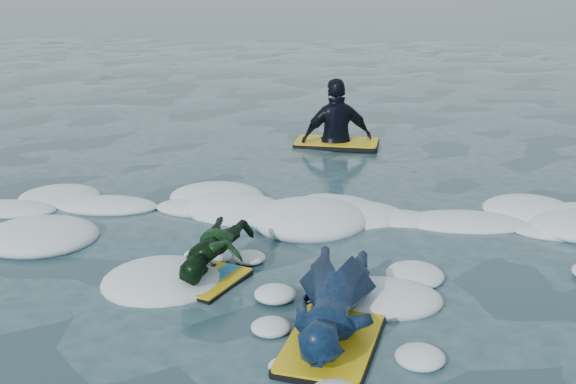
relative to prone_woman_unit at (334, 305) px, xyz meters
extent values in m
plane|color=#18333A|center=(-1.56, 1.02, -0.23)|extent=(120.00, 120.00, 0.00)
cube|color=black|center=(0.00, -0.22, -0.19)|extent=(0.84, 1.25, 0.06)
cube|color=gold|center=(0.00, -0.22, -0.15)|extent=(0.81, 1.22, 0.02)
imported|color=#0A274C|center=(0.00, 0.03, 0.02)|extent=(0.77, 1.77, 0.41)
cube|color=black|center=(-1.06, 0.75, -0.20)|extent=(0.64, 0.82, 0.04)
cube|color=gold|center=(-1.06, 0.75, -0.18)|extent=(0.62, 0.81, 0.01)
cube|color=#1C87D6|center=(-1.06, 0.75, -0.17)|extent=(0.38, 0.69, 0.00)
imported|color=black|center=(-1.06, 0.95, 0.00)|extent=(0.75, 1.18, 0.41)
cube|color=black|center=(-0.13, 5.86, -0.19)|extent=(1.32, 0.81, 0.06)
cube|color=gold|center=(-0.13, 5.86, -0.15)|extent=(1.29, 0.78, 0.02)
imported|color=black|center=(-0.13, 5.86, -0.13)|extent=(1.20, 0.78, 1.89)
camera|label=1|loc=(0.10, -4.87, 2.41)|focal=45.00mm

